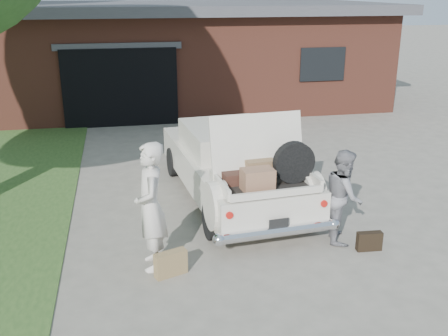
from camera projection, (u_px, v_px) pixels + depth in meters
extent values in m
plane|color=gray|center=(232.00, 248.00, 8.02)|extent=(90.00, 90.00, 0.00)
cube|color=brown|center=(191.00, 56.00, 18.37)|extent=(12.00, 7.00, 3.00)
cube|color=#4C4C51|center=(190.00, 7.00, 17.83)|extent=(12.80, 7.80, 0.30)
cube|color=black|center=(121.00, 87.00, 14.84)|extent=(3.20, 0.30, 2.20)
cube|color=#4C4C51|center=(118.00, 46.00, 14.40)|extent=(3.50, 0.12, 0.18)
cube|color=black|center=(322.00, 64.00, 15.72)|extent=(1.40, 0.08, 1.00)
cylinder|color=#38281E|center=(280.00, 9.00, 24.31)|extent=(0.44, 0.44, 5.68)
cube|color=beige|center=(232.00, 169.00, 9.77)|extent=(2.13, 4.67, 0.59)
cube|color=beige|center=(227.00, 139.00, 9.85)|extent=(1.66, 1.94, 0.47)
cube|color=black|center=(215.00, 128.00, 10.64)|extent=(1.41, 0.20, 0.40)
cube|color=black|center=(242.00, 153.00, 9.07)|extent=(1.41, 0.20, 0.40)
cylinder|color=black|center=(212.00, 221.00, 8.25)|extent=(0.25, 0.61, 0.60)
cylinder|color=black|center=(305.00, 209.00, 8.68)|extent=(0.25, 0.61, 0.60)
cylinder|color=black|center=(174.00, 162.00, 11.04)|extent=(0.25, 0.61, 0.60)
cylinder|color=black|center=(245.00, 155.00, 11.47)|extent=(0.25, 0.61, 0.60)
cylinder|color=silver|center=(278.00, 232.00, 7.74)|extent=(1.87, 0.33, 0.16)
cylinder|color=#A5140F|center=(229.00, 214.00, 7.49)|extent=(0.12, 0.10, 0.11)
cylinder|color=#A5140F|center=(323.00, 203.00, 7.89)|extent=(0.12, 0.10, 0.11)
cube|color=black|center=(279.00, 224.00, 7.68)|extent=(0.31, 0.05, 0.15)
cube|color=black|center=(265.00, 185.00, 8.11)|extent=(1.49, 1.12, 0.04)
cube|color=beige|center=(220.00, 185.00, 7.88)|extent=(0.14, 1.00, 0.16)
cube|color=beige|center=(308.00, 175.00, 8.27)|extent=(0.14, 1.00, 0.16)
cube|color=beige|center=(277.00, 194.00, 7.64)|extent=(1.45, 0.19, 0.11)
cube|color=beige|center=(257.00, 146.00, 8.27)|extent=(1.54, 0.43, 1.02)
cube|color=#43251C|center=(239.00, 177.00, 8.17)|extent=(0.59, 0.41, 0.18)
cube|color=#996A4E|center=(258.00, 179.00, 7.83)|extent=(0.50, 0.35, 0.33)
cube|color=black|center=(258.00, 173.00, 8.34)|extent=(0.54, 0.38, 0.16)
cube|color=olive|center=(259.00, 164.00, 8.26)|extent=(0.48, 0.34, 0.16)
cylinder|color=black|center=(294.00, 162.00, 8.08)|extent=(0.67, 0.20, 0.66)
imported|color=beige|center=(151.00, 207.00, 7.22)|extent=(0.45, 0.68, 1.84)
imported|color=gray|center=(343.00, 196.00, 8.09)|extent=(0.73, 0.84, 1.47)
cube|color=#94784B|center=(171.00, 264.00, 7.22)|extent=(0.48, 0.30, 0.35)
cube|color=black|center=(369.00, 241.00, 7.92)|extent=(0.39, 0.14, 0.30)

